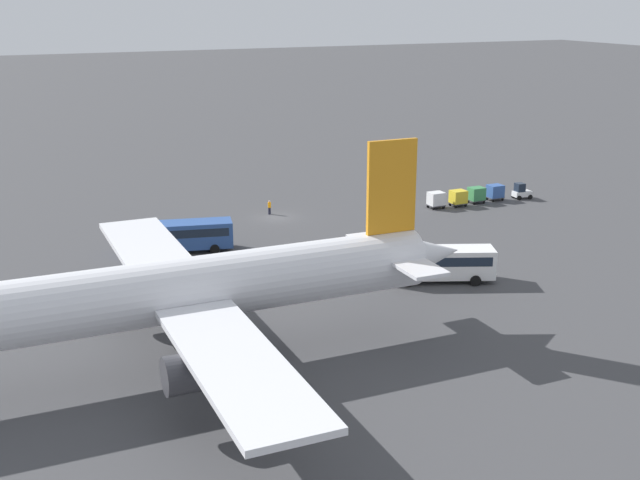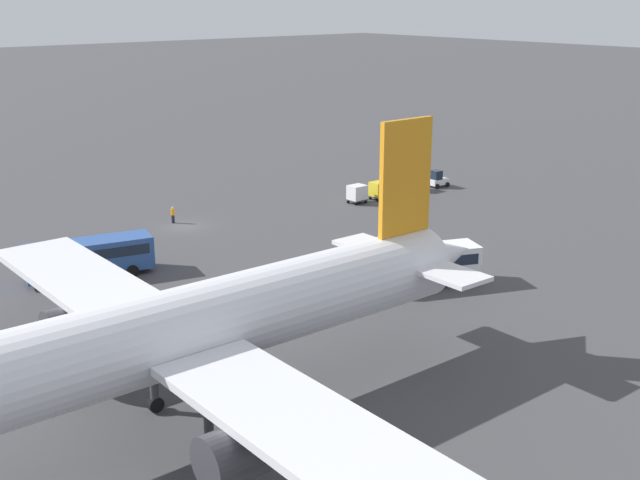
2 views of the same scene
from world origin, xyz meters
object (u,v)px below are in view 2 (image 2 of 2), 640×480
Objects in this scene: cargo_cart_blue at (413,181)px; cargo_cart_yellow at (379,189)px; cargo_cart_white at (357,193)px; shuttle_bus_far at (418,263)px; worker_person at (173,215)px; shuttle_bus_near at (89,255)px; baggage_tug at (438,179)px; cargo_cart_green at (396,185)px; airplane at (151,341)px.

cargo_cart_blue and cargo_cart_yellow have the same top height.
shuttle_bus_far is at bearing 58.35° from cargo_cart_white.
worker_person is 24.09m from cargo_cart_yellow.
worker_person is 29.93m from cargo_cart_blue.
shuttle_bus_far is at bearing 149.19° from shuttle_bus_near.
shuttle_bus_far is 4.13× the size of baggage_tug.
cargo_cart_green and cargo_cart_white have the same top height.
worker_person is 0.84× the size of cargo_cart_white.
airplane reaches higher than worker_person.
cargo_cart_blue is at bearing -148.07° from airplane.
cargo_cart_blue is at bearing -4.73° from baggage_tug.
baggage_tug reaches higher than cargo_cart_yellow.
baggage_tug reaches higher than cargo_cart_green.
cargo_cart_green is at bearing 1.01° from baggage_tug.
worker_person is (33.09, -6.39, -0.07)m from baggage_tug.
airplane is 4.58× the size of shuttle_bus_near.
cargo_cart_blue is 6.16m from cargo_cart_yellow.
airplane is 19.57× the size of baggage_tug.
baggage_tug is at bearing 169.07° from worker_person.
cargo_cart_blue is at bearing -174.52° from cargo_cart_yellow.
cargo_cart_yellow reaches higher than worker_person.
worker_person is 26.96m from cargo_cart_green.
baggage_tug reaches higher than cargo_cart_white.
baggage_tug is (-27.12, -22.64, -0.97)m from shuttle_bus_far.
cargo_cart_green is (-26.30, 5.92, 0.32)m from worker_person.
baggage_tug is at bearing 179.73° from cargo_cart_yellow.
cargo_cart_yellow is 3.09m from cargo_cart_white.
cargo_cart_blue is 1.00× the size of cargo_cart_yellow.
worker_person is 21.04m from cargo_cart_white.
cargo_cart_blue reaches higher than worker_person.
worker_person is at bearing -5.98° from baggage_tug.
cargo_cart_white is at bearing -143.04° from airplane.
cargo_cart_white is at bearing 0.64° from cargo_cart_green.
cargo_cart_yellow is at bearing -104.73° from shuttle_bus_far.
cargo_cart_blue is 1.00× the size of cargo_cart_green.
baggage_tug is at bearing 178.23° from cargo_cart_white.
shuttle_bus_near is 5.19× the size of cargo_cart_green.
shuttle_bus_far is 29.66m from worker_person.
shuttle_bus_near reaches higher than cargo_cart_yellow.
airplane is 23.78× the size of cargo_cart_yellow.
cargo_cart_yellow is at bearing 7.83° from cargo_cart_green.
cargo_cart_blue is 9.20m from cargo_cart_white.
shuttle_bus_near is 5.19× the size of cargo_cart_yellow.
cargo_cart_white is (6.13, 0.07, 0.00)m from cargo_cart_green.
worker_person is 0.84× the size of cargo_cart_green.
cargo_cart_white is at bearing 1.46° from cargo_cart_blue.
cargo_cart_white is (3.07, -0.35, 0.00)m from cargo_cart_yellow.
cargo_cart_blue is at bearing -178.54° from cargo_cart_white.
shuttle_bus_far is at bearing 101.62° from worker_person.
cargo_cart_white is at bearing 3.18° from baggage_tug.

